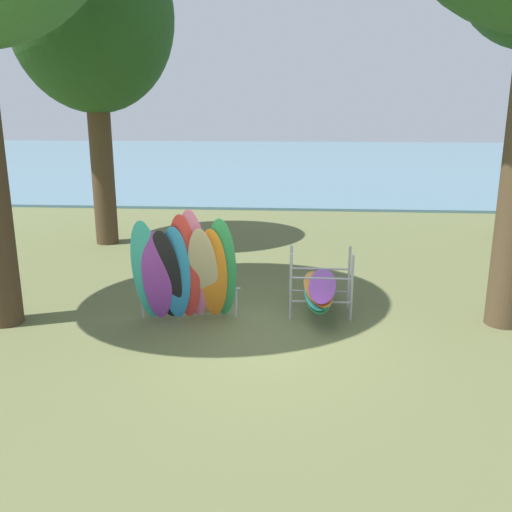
{
  "coord_description": "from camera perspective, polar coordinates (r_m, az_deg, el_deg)",
  "views": [
    {
      "loc": [
        0.69,
        -8.89,
        3.87
      ],
      "look_at": [
        -0.04,
        1.16,
        1.1
      ],
      "focal_mm": 39.44,
      "sensor_mm": 36.0,
      "label": 1
    }
  ],
  "objects": [
    {
      "name": "tree_mid_behind",
      "position": [
        16.21,
        -16.32,
        22.08
      ],
      "size": [
        4.22,
        4.22,
        8.43
      ],
      "color": "#4C3823",
      "rests_on": "ground"
    },
    {
      "name": "leaning_board_pile",
      "position": [
        9.98,
        -7.21,
        -1.64
      ],
      "size": [
        1.88,
        1.09,
        2.18
      ],
      "color": "#38B2AD",
      "rests_on": "ground"
    },
    {
      "name": "lake_water",
      "position": [
        38.6,
        3.17,
        9.66
      ],
      "size": [
        80.0,
        36.0,
        0.1
      ],
      "primitive_type": "cube",
      "color": "slate",
      "rests_on": "ground"
    },
    {
      "name": "ground_plane",
      "position": [
        9.72,
        -0.27,
        -8.08
      ],
      "size": [
        80.0,
        80.0,
        0.0
      ],
      "primitive_type": "plane",
      "color": "#60663D"
    },
    {
      "name": "board_storage_rack",
      "position": [
        10.57,
        6.41,
        -3.33
      ],
      "size": [
        1.15,
        2.13,
        1.25
      ],
      "color": "#9EA0A5",
      "rests_on": "ground"
    }
  ]
}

